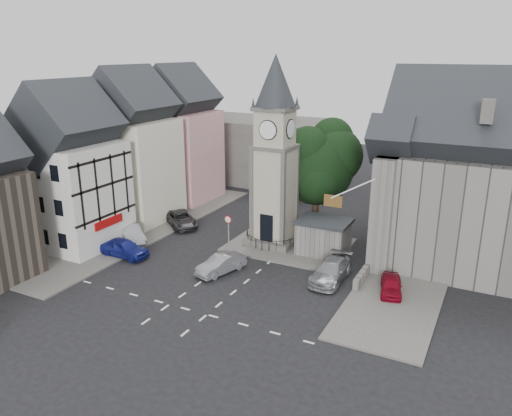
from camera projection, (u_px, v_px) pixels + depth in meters
The scene contains 23 objects.
ground at pixel (229, 277), 37.84m from camera, with size 120.00×120.00×0.00m, color black.
pavement_west at pixel (148, 227), 48.32m from camera, with size 6.00×30.00×0.14m, color #595651.
pavement_east at pixel (411, 267), 39.41m from camera, with size 6.00×26.00×0.14m, color #595651.
central_island at pixel (289, 245), 43.96m from camera, with size 10.00×8.00×0.16m, color #595651.
road_markings at pixel (188, 309), 33.16m from camera, with size 20.00×8.00×0.01m, color silver.
clock_tower at pixel (275, 154), 42.17m from camera, with size 4.86×4.86×16.25m.
stone_shelter at pixel (323, 237), 41.66m from camera, with size 4.30×3.30×3.08m.
town_tree at pixel (317, 158), 45.90m from camera, with size 7.20×7.20×10.80m.
warning_sign_post at pixel (228, 225), 43.22m from camera, with size 0.70×0.19×2.85m.
terrace_pink at pixel (180, 142), 56.14m from camera, with size 8.10×7.60×12.80m.
terrace_cream at pixel (133, 155), 49.35m from camera, with size 8.10×7.60×12.80m.
terrace_tudor at pixel (71, 176), 42.68m from camera, with size 8.10×7.60×12.00m.
backdrop_west at pixel (256, 149), 65.60m from camera, with size 20.00×10.00×8.00m, color #4C4944.
east_building at pixel (474, 188), 38.53m from camera, with size 14.40×11.40×12.60m.
east_boundary_wall at pixel (382, 248), 42.21m from camera, with size 0.40×16.00×0.90m, color #5E5B56.
flagpole at pixel (352, 189), 35.65m from camera, with size 3.68×0.10×2.74m.
car_west_blue at pixel (124, 248), 41.49m from camera, with size 1.82×4.51×1.54m, color navy.
car_west_silver at pixel (131, 234), 44.56m from camera, with size 1.67×4.78×1.58m, color gray.
car_west_grey at pixel (181, 219), 48.76m from camera, with size 2.35×5.09×1.41m, color #2D2D2F.
car_island_silver at pixel (221, 264), 38.48m from camera, with size 1.48×4.26×1.40m, color gray.
car_island_east at pixel (331, 271), 37.20m from camera, with size 2.10×5.16×1.50m, color gray.
car_east_red at pixel (391, 285), 35.22m from camera, with size 1.46×3.62×1.23m, color maroon.
pedestrian at pixel (377, 245), 41.71m from camera, with size 0.64×0.42×1.74m, color #B5AA95.
Camera 1 is at (17.48, -29.78, 16.48)m, focal length 35.00 mm.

